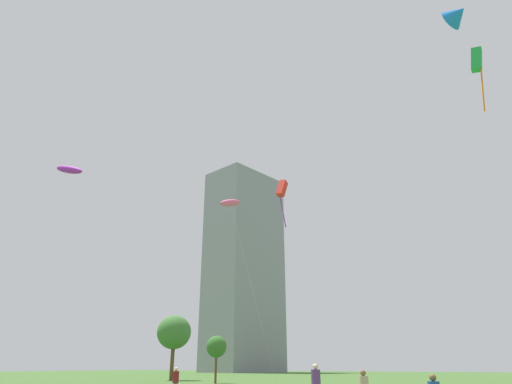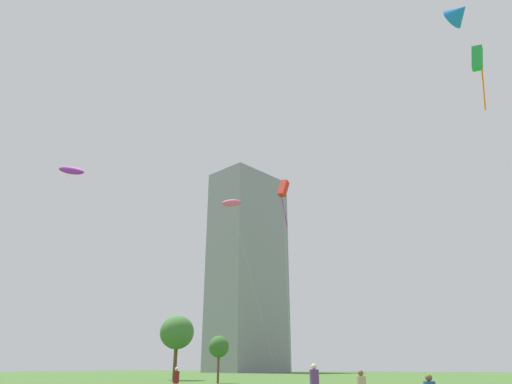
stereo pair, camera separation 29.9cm
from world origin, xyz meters
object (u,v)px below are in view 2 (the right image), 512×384
Objects in this scene: kite_flying_3 at (477,60)px; park_tree_0 at (219,347)px; kite_flying_4 at (459,13)px; person_standing_2 at (176,380)px; distant_highrise_0 at (248,268)px; kite_flying_1 at (283,190)px; kite_flying_0 at (232,203)px; kite_flying_2 at (71,171)px; park_tree_2 at (177,333)px; person_standing_3 at (315,383)px.

park_tree_0 is at bearing 156.88° from kite_flying_3.
person_standing_2 is at bearing -139.92° from kite_flying_4.
person_standing_2 is 112.05m from distant_highrise_0.
distant_highrise_0 is at bearing 123.91° from kite_flying_1.
kite_flying_3 is 4.59× the size of park_tree_0.
distant_highrise_0 is at bearing -125.79° from person_standing_2.
kite_flying_3 is (23.68, -5.09, 4.47)m from kite_flying_0.
kite_flying_3 is at bearing 9.04° from kite_flying_2.
kite_flying_2 reaches higher than park_tree_0.
park_tree_0 is 0.60× the size of park_tree_2.
park_tree_2 is at bearing -114.66° from person_standing_2.
person_standing_2 is 0.21× the size of park_tree_2.
kite_flying_3 reaches higher than park_tree_0.
kite_flying_1 is at bearing -43.64° from distant_highrise_0.
kite_flying_3 reaches higher than kite_flying_1.
park_tree_0 is 89.48m from distant_highrise_0.
park_tree_2 is at bearing 35.17° from person_standing_3.
person_standing_3 is at bearing -45.16° from kite_flying_0.
person_standing_3 is at bearing -8.98° from kite_flying_2.
kite_flying_0 is (-4.39, 12.03, 15.96)m from person_standing_2.
park_tree_2 reaches higher than person_standing_3.
kite_flying_2 is at bearing -55.37° from distant_highrise_0.
park_tree_0 reaches higher than person_standing_2.
kite_flying_1 is 97.30m from distant_highrise_0.
kite_flying_4 is at bearing -34.89° from distant_highrise_0.
park_tree_2 is at bearing 105.22° from kite_flying_2.
person_standing_3 is 119.42m from distant_highrise_0.
kite_flying_2 is 100.70m from distant_highrise_0.
kite_flying_1 is (4.87, 1.91, 1.13)m from kite_flying_0.
kite_flying_0 is at bearing 31.31° from person_standing_3.
person_standing_2 is 40.41m from kite_flying_4.
kite_flying_3 is (34.88, 5.55, 2.43)m from kite_flying_2.
person_standing_3 is 0.10× the size of kite_flying_1.
kite_flying_0 reaches higher than park_tree_0.
kite_flying_3 is at bearing -24.49° from park_tree_2.
kite_flying_0 is at bearing -49.87° from park_tree_0.
kite_flying_2 is at bearing -74.78° from park_tree_2.
person_standing_3 is 0.03× the size of distant_highrise_0.
person_standing_3 is 43.53m from park_tree_2.
park_tree_2 is (-41.54, 18.92, -15.44)m from kite_flying_3.
kite_flying_3 is at bearing -37.72° from distant_highrise_0.
distant_highrise_0 is (-53.86, 80.11, 12.27)m from kite_flying_1.
kite_flying_2 reaches higher than kite_flying_1.
kite_flying_0 is at bearing -170.80° from kite_flying_4.
kite_flying_2 is 24.40m from park_tree_0.
park_tree_2 is at bearing -53.01° from distant_highrise_0.
park_tree_0 is at bearing 76.04° from kite_flying_2.
kite_flying_0 is at bearing 167.86° from kite_flying_3.
kite_flying_2 is at bearing -170.96° from kite_flying_3.
distant_highrise_0 is (-37.78, 92.65, 11.36)m from kite_flying_2.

